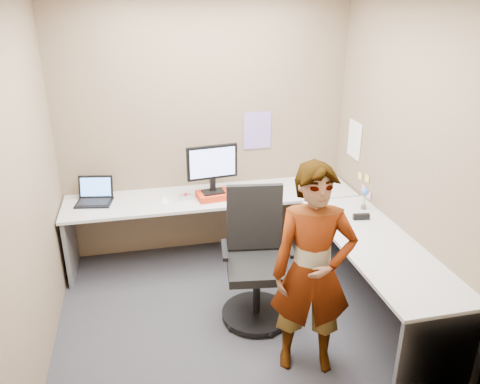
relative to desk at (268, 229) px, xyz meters
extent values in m
plane|color=#27272C|center=(-0.44, -0.39, -0.59)|extent=(3.00, 3.00, 0.00)
plane|color=brown|center=(-0.44, 0.91, 0.76)|extent=(3.00, 0.00, 3.00)
plane|color=brown|center=(1.06, -0.39, 0.76)|extent=(0.00, 2.70, 2.70)
plane|color=brown|center=(-1.94, -0.39, 0.76)|extent=(0.00, 2.70, 2.70)
cube|color=#A6A6A6|center=(-0.44, 0.59, 0.13)|extent=(2.96, 0.65, 0.03)
cube|color=#A6A6A6|center=(0.74, -0.71, 0.13)|extent=(0.65, 1.91, 0.03)
cube|color=#59595B|center=(-1.88, 0.59, -0.24)|extent=(0.04, 0.60, 0.70)
cube|color=#59595B|center=(1.00, 0.59, -0.24)|extent=(0.04, 0.60, 0.70)
cube|color=#59595B|center=(0.74, -1.63, -0.24)|extent=(0.60, 0.04, 0.70)
cube|color=#B92D12|center=(-0.44, 0.51, 0.17)|extent=(0.35, 0.27, 0.06)
cube|color=black|center=(-0.44, 0.51, 0.21)|extent=(0.23, 0.17, 0.02)
cube|color=black|center=(-0.44, 0.53, 0.29)|extent=(0.06, 0.05, 0.13)
cube|color=black|center=(-0.44, 0.53, 0.52)|extent=(0.51, 0.10, 0.34)
cube|color=#8CA1F2|center=(-0.43, 0.51, 0.52)|extent=(0.46, 0.06, 0.29)
cube|color=black|center=(-1.61, 0.64, 0.15)|extent=(0.37, 0.30, 0.02)
cube|color=black|center=(-1.58, 0.76, 0.27)|extent=(0.34, 0.13, 0.22)
cube|color=#447FDA|center=(-1.58, 0.76, 0.27)|extent=(0.30, 0.10, 0.18)
cube|color=#B7B7BC|center=(-0.71, 0.56, 0.16)|extent=(0.12, 0.08, 0.04)
sphere|color=red|center=(-0.71, 0.55, 0.19)|extent=(0.04, 0.04, 0.04)
cone|color=white|center=(-0.93, 0.54, 0.17)|extent=(0.10, 0.10, 0.06)
cube|color=black|center=(0.80, -0.26, 0.17)|extent=(0.15, 0.06, 0.05)
cylinder|color=brown|center=(0.93, -0.06, 0.16)|extent=(0.05, 0.05, 0.04)
cylinder|color=#338C3F|center=(0.93, -0.06, 0.25)|extent=(0.01, 0.01, 0.14)
sphere|color=#3C6ED4|center=(0.93, -0.06, 0.32)|extent=(0.07, 0.07, 0.07)
cube|color=#846BB7|center=(0.11, 0.90, 0.71)|extent=(0.30, 0.01, 0.40)
cube|color=white|center=(1.05, 0.51, 0.66)|extent=(0.01, 0.28, 0.38)
cube|color=#F2E059|center=(1.05, 0.16, 0.36)|extent=(0.01, 0.07, 0.07)
cube|color=pink|center=(1.05, 0.21, 0.23)|extent=(0.01, 0.07, 0.07)
cube|color=pink|center=(1.05, 0.09, 0.21)|extent=(0.01, 0.07, 0.07)
cube|color=#F2E059|center=(1.05, 0.31, 0.33)|extent=(0.01, 0.07, 0.07)
cylinder|color=black|center=(-0.24, -0.51, -0.55)|extent=(0.61, 0.61, 0.04)
cylinder|color=black|center=(-0.24, -0.51, -0.31)|extent=(0.06, 0.06, 0.43)
cube|color=black|center=(-0.24, -0.51, -0.08)|extent=(0.56, 0.56, 0.08)
cube|color=black|center=(-0.21, -0.28, 0.28)|extent=(0.48, 0.12, 0.59)
cube|color=black|center=(-0.51, -0.48, 0.10)|extent=(0.09, 0.33, 0.03)
cube|color=black|center=(0.02, -0.55, 0.10)|extent=(0.09, 0.33, 0.03)
imported|color=#999399|center=(0.00, -1.12, 0.22)|extent=(0.67, 0.52, 1.62)
camera|label=1|loc=(-1.12, -3.78, 2.02)|focal=35.00mm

